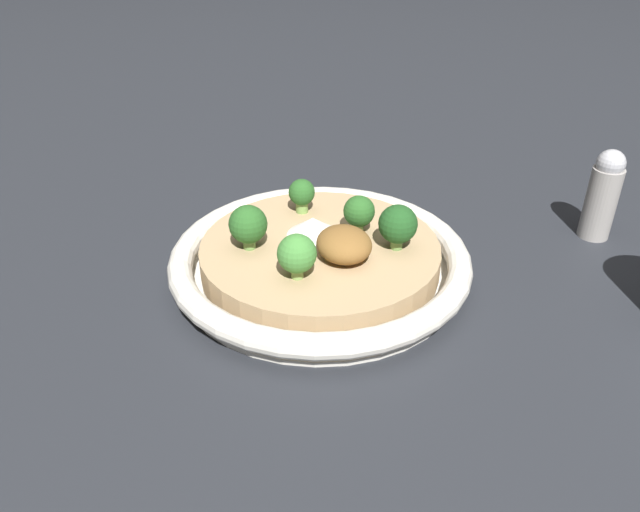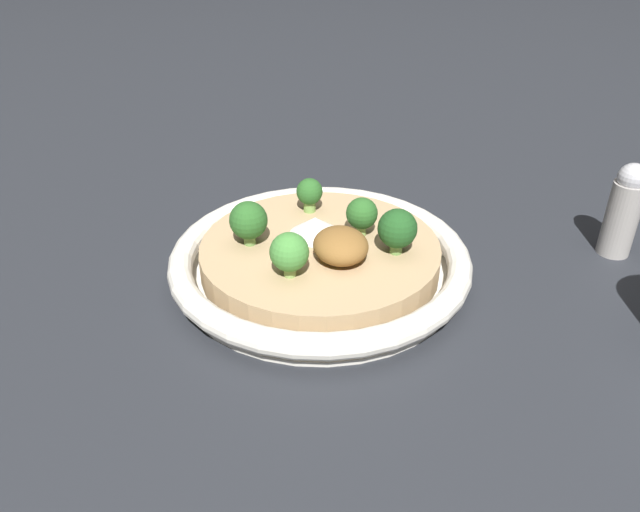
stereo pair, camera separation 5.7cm
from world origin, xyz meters
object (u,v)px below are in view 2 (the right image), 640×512
at_px(broccoli_back_right, 397,229).
at_px(pepper_shaker, 624,210).
at_px(broccoli_left, 309,193).
at_px(broccoli_back, 362,214).
at_px(broccoli_front_left, 248,221).
at_px(broccoli_right, 289,253).
at_px(risotto_bowl, 320,260).

bearing_deg(broccoli_back_right, pepper_shaker, 90.63).
distance_m(broccoli_left, broccoli_back, 0.07).
bearing_deg(broccoli_front_left, broccoli_back, 85.19).
xyz_separation_m(broccoli_front_left, broccoli_right, (0.06, 0.02, -0.00)).
distance_m(broccoli_back, pepper_shaker, 0.25).
height_order(broccoli_left, broccoli_back_right, broccoli_back_right).
height_order(broccoli_right, broccoli_left, broccoli_right).
height_order(risotto_bowl, broccoli_front_left, broccoli_front_left).
bearing_deg(broccoli_left, risotto_bowl, -5.00).
height_order(risotto_bowl, broccoli_left, broccoli_left).
bearing_deg(broccoli_right, broccoli_left, 158.84).
bearing_deg(broccoli_right, pepper_shaker, 92.83).
bearing_deg(risotto_bowl, broccoli_back, 100.12).
height_order(broccoli_front_left, pepper_shaker, pepper_shaker).
bearing_deg(pepper_shaker, broccoli_back, -98.06).
bearing_deg(risotto_bowl, broccoli_back_right, 63.41).
distance_m(risotto_bowl, pepper_shaker, 0.30).
relative_size(broccoli_front_left, broccoli_right, 1.05).
xyz_separation_m(risotto_bowl, broccoli_right, (0.04, -0.04, 0.04)).
xyz_separation_m(broccoli_left, pepper_shaker, (0.09, 0.29, -0.01)).
distance_m(risotto_bowl, broccoli_right, 0.07).
bearing_deg(broccoli_back_right, broccoli_back, -151.97).
relative_size(broccoli_back_right, pepper_shaker, 0.44).
bearing_deg(risotto_bowl, broccoli_right, -39.69).
xyz_separation_m(risotto_bowl, broccoli_left, (-0.07, 0.01, 0.04)).
bearing_deg(pepper_shaker, broccoli_back_right, -89.37).
bearing_deg(broccoli_front_left, risotto_bowl, 75.43).
relative_size(broccoli_right, broccoli_back_right, 0.94).
bearing_deg(pepper_shaker, broccoli_front_left, -97.12).
xyz_separation_m(broccoli_right, broccoli_left, (-0.11, 0.04, -0.00)).
relative_size(risotto_bowl, broccoli_back_right, 6.60).
bearing_deg(broccoli_right, broccoli_back, 123.58).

